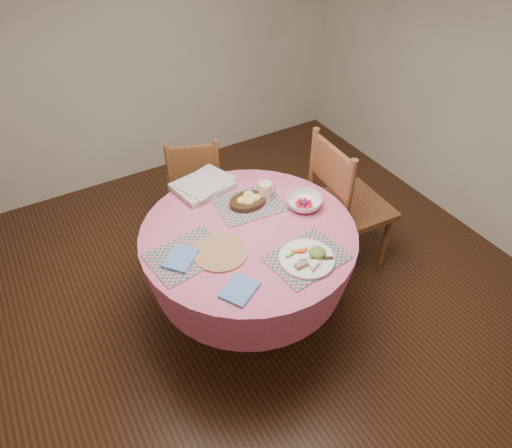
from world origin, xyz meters
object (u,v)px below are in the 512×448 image
at_px(chair_right, 345,203).
at_px(bread_bowl, 248,200).
at_px(dinner_plate, 308,258).
at_px(fruit_bowl, 304,202).
at_px(latte_mug, 265,191).
at_px(dining_table, 249,255).
at_px(chair_back, 195,183).
at_px(wicker_trivet, 220,252).

bearing_deg(chair_right, bread_bowl, 85.39).
height_order(dinner_plate, fruit_bowl, fruit_bowl).
relative_size(dinner_plate, latte_mug, 2.51).
relative_size(chair_right, latte_mug, 9.05).
relative_size(dining_table, fruit_bowl, 5.00).
bearing_deg(chair_back, wicker_trivet, 94.49).
bearing_deg(wicker_trivet, latte_mug, 31.96).
bearing_deg(fruit_bowl, dinner_plate, -121.83).
relative_size(chair_right, wicker_trivet, 3.53).
bearing_deg(bread_bowl, latte_mug, -3.19).
bearing_deg(dinner_plate, fruit_bowl, 58.17).
xyz_separation_m(dinner_plate, fruit_bowl, (0.24, 0.39, 0.01)).
bearing_deg(dinner_plate, dining_table, 113.22).
bearing_deg(wicker_trivet, chair_back, 74.09).
height_order(wicker_trivet, latte_mug, latte_mug).
distance_m(chair_right, latte_mug, 0.64).
distance_m(chair_right, fruit_bowl, 0.48).
xyz_separation_m(dining_table, chair_right, (0.81, 0.11, -0.00)).
bearing_deg(fruit_bowl, chair_back, 108.72).
relative_size(dinner_plate, fruit_bowl, 1.19).
bearing_deg(dining_table, dinner_plate, -66.78).
relative_size(dining_table, chair_back, 1.41).
bearing_deg(chair_back, dinner_plate, 113.75).
xyz_separation_m(chair_right, chair_back, (-0.73, 0.85, -0.09)).
height_order(dining_table, dinner_plate, dinner_plate).
xyz_separation_m(chair_back, dinner_plate, (0.08, -1.32, 0.31)).
xyz_separation_m(dining_table, dinner_plate, (0.16, -0.36, 0.22)).
relative_size(bread_bowl, latte_mug, 1.97).
distance_m(wicker_trivet, latte_mug, 0.54).
distance_m(chair_right, bread_bowl, 0.74).
relative_size(dining_table, bread_bowl, 5.39).
height_order(dining_table, bread_bowl, bread_bowl).
bearing_deg(fruit_bowl, latte_mug, 132.08).
xyz_separation_m(chair_back, fruit_bowl, (0.32, -0.94, 0.32)).
xyz_separation_m(wicker_trivet, bread_bowl, (0.33, 0.29, 0.03)).
bearing_deg(wicker_trivet, dining_table, 19.99).
height_order(dining_table, latte_mug, latte_mug).
distance_m(chair_back, bread_bowl, 0.82).
distance_m(dinner_plate, bread_bowl, 0.57).
distance_m(chair_right, chair_back, 1.13).
relative_size(latte_mug, fruit_bowl, 0.47).
height_order(chair_right, fruit_bowl, chair_right).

